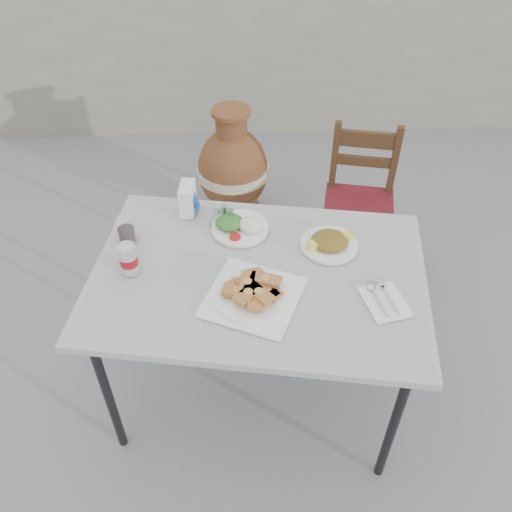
{
  "coord_description": "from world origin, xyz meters",
  "views": [
    {
      "loc": [
        0.05,
        -1.53,
        2.25
      ],
      "look_at": [
        0.11,
        0.01,
        0.83
      ],
      "focal_mm": 38.0,
      "sensor_mm": 36.0,
      "label": 1
    }
  ],
  "objects_px": {
    "salad_rice_plate": "(239,225)",
    "pide_plate": "(253,291)",
    "soda_can": "(129,259)",
    "napkin_holder": "(188,199)",
    "cafe_table": "(258,282)",
    "terracotta_urn": "(233,171)",
    "chair": "(359,202)",
    "cola_glass": "(126,232)",
    "salad_chopped_plate": "(329,242)",
    "condiment_caddy": "(224,217)"
  },
  "relations": [
    {
      "from": "soda_can",
      "to": "chair",
      "type": "distance_m",
      "value": 1.44
    },
    {
      "from": "pide_plate",
      "to": "cola_glass",
      "type": "relative_size",
      "value": 4.02
    },
    {
      "from": "chair",
      "to": "terracotta_urn",
      "type": "xyz_separation_m",
      "value": [
        -0.7,
        0.46,
        -0.08
      ]
    },
    {
      "from": "salad_rice_plate",
      "to": "salad_chopped_plate",
      "type": "relative_size",
      "value": 1.02
    },
    {
      "from": "salad_chopped_plate",
      "to": "condiment_caddy",
      "type": "height_order",
      "value": "condiment_caddy"
    },
    {
      "from": "napkin_holder",
      "to": "salad_rice_plate",
      "type": "bearing_deg",
      "value": -24.58
    },
    {
      "from": "salad_rice_plate",
      "to": "salad_chopped_plate",
      "type": "distance_m",
      "value": 0.38
    },
    {
      "from": "cafe_table",
      "to": "chair",
      "type": "relative_size",
      "value": 1.66
    },
    {
      "from": "pide_plate",
      "to": "terracotta_urn",
      "type": "bearing_deg",
      "value": 92.88
    },
    {
      "from": "terracotta_urn",
      "to": "condiment_caddy",
      "type": "bearing_deg",
      "value": -91.8
    },
    {
      "from": "pide_plate",
      "to": "terracotta_urn",
      "type": "distance_m",
      "value": 1.54
    },
    {
      "from": "cafe_table",
      "to": "condiment_caddy",
      "type": "xyz_separation_m",
      "value": [
        -0.13,
        0.32,
        0.08
      ]
    },
    {
      "from": "salad_rice_plate",
      "to": "cola_glass",
      "type": "xyz_separation_m",
      "value": [
        -0.46,
        -0.05,
        0.02
      ]
    },
    {
      "from": "pide_plate",
      "to": "salad_rice_plate",
      "type": "distance_m",
      "value": 0.39
    },
    {
      "from": "napkin_holder",
      "to": "terracotta_urn",
      "type": "relative_size",
      "value": 0.18
    },
    {
      "from": "pide_plate",
      "to": "salad_chopped_plate",
      "type": "xyz_separation_m",
      "value": [
        0.32,
        0.27,
        -0.01
      ]
    },
    {
      "from": "pide_plate",
      "to": "salad_chopped_plate",
      "type": "distance_m",
      "value": 0.42
    },
    {
      "from": "salad_rice_plate",
      "to": "condiment_caddy",
      "type": "relative_size",
      "value": 1.89
    },
    {
      "from": "condiment_caddy",
      "to": "soda_can",
      "type": "bearing_deg",
      "value": -141.27
    },
    {
      "from": "napkin_holder",
      "to": "condiment_caddy",
      "type": "xyz_separation_m",
      "value": [
        0.16,
        -0.08,
        -0.04
      ]
    },
    {
      "from": "condiment_caddy",
      "to": "cola_glass",
      "type": "bearing_deg",
      "value": -164.86
    },
    {
      "from": "condiment_caddy",
      "to": "chair",
      "type": "bearing_deg",
      "value": 37.88
    },
    {
      "from": "napkin_holder",
      "to": "terracotta_urn",
      "type": "xyz_separation_m",
      "value": [
        0.19,
        0.94,
        -0.5
      ]
    },
    {
      "from": "terracotta_urn",
      "to": "pide_plate",
      "type": "bearing_deg",
      "value": -87.12
    },
    {
      "from": "chair",
      "to": "terracotta_urn",
      "type": "distance_m",
      "value": 0.84
    },
    {
      "from": "salad_rice_plate",
      "to": "soda_can",
      "type": "relative_size",
      "value": 1.89
    },
    {
      "from": "pide_plate",
      "to": "soda_can",
      "type": "height_order",
      "value": "soda_can"
    },
    {
      "from": "pide_plate",
      "to": "condiment_caddy",
      "type": "relative_size",
      "value": 3.36
    },
    {
      "from": "cafe_table",
      "to": "chair",
      "type": "distance_m",
      "value": 1.1
    },
    {
      "from": "soda_can",
      "to": "napkin_holder",
      "type": "bearing_deg",
      "value": 60.75
    },
    {
      "from": "salad_rice_plate",
      "to": "condiment_caddy",
      "type": "height_order",
      "value": "condiment_caddy"
    },
    {
      "from": "salad_chopped_plate",
      "to": "terracotta_urn",
      "type": "distance_m",
      "value": 1.33
    },
    {
      "from": "soda_can",
      "to": "cafe_table",
      "type": "bearing_deg",
      "value": -3.04
    },
    {
      "from": "salad_chopped_plate",
      "to": "cola_glass",
      "type": "relative_size",
      "value": 2.21
    },
    {
      "from": "cafe_table",
      "to": "soda_can",
      "type": "height_order",
      "value": "soda_can"
    },
    {
      "from": "napkin_holder",
      "to": "chair",
      "type": "bearing_deg",
      "value": 35.47
    },
    {
      "from": "salad_chopped_plate",
      "to": "soda_can",
      "type": "relative_size",
      "value": 1.84
    },
    {
      "from": "condiment_caddy",
      "to": "salad_chopped_plate",
      "type": "bearing_deg",
      "value": -22.17
    },
    {
      "from": "chair",
      "to": "terracotta_urn",
      "type": "height_order",
      "value": "chair"
    },
    {
      "from": "cafe_table",
      "to": "condiment_caddy",
      "type": "relative_size",
      "value": 11.04
    },
    {
      "from": "salad_rice_plate",
      "to": "soda_can",
      "type": "distance_m",
      "value": 0.49
    },
    {
      "from": "salad_rice_plate",
      "to": "pide_plate",
      "type": "bearing_deg",
      "value": -83.72
    },
    {
      "from": "pide_plate",
      "to": "napkin_holder",
      "type": "height_order",
      "value": "napkin_holder"
    },
    {
      "from": "salad_rice_plate",
      "to": "chair",
      "type": "distance_m",
      "value": 0.98
    },
    {
      "from": "salad_rice_plate",
      "to": "cola_glass",
      "type": "distance_m",
      "value": 0.46
    },
    {
      "from": "salad_chopped_plate",
      "to": "napkin_holder",
      "type": "xyz_separation_m",
      "value": [
        -0.58,
        0.25,
        0.05
      ]
    },
    {
      "from": "cafe_table",
      "to": "terracotta_urn",
      "type": "bearing_deg",
      "value": 94.22
    },
    {
      "from": "cafe_table",
      "to": "cola_glass",
      "type": "bearing_deg",
      "value": 158.45
    },
    {
      "from": "cafe_table",
      "to": "cola_glass",
      "type": "height_order",
      "value": "cola_glass"
    },
    {
      "from": "napkin_holder",
      "to": "salad_chopped_plate",
      "type": "bearing_deg",
      "value": -16.8
    }
  ]
}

